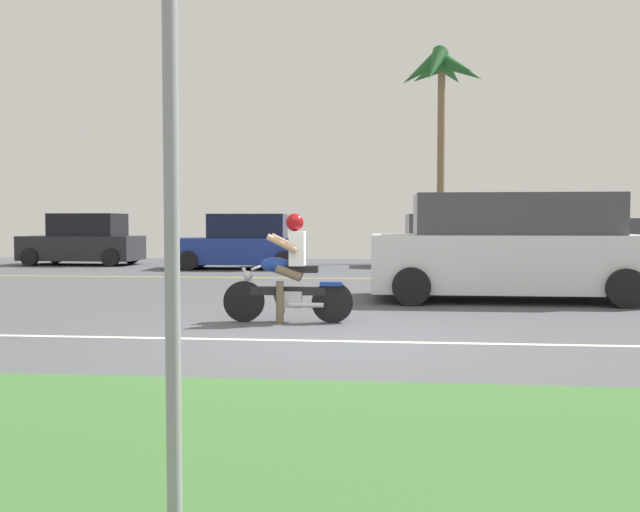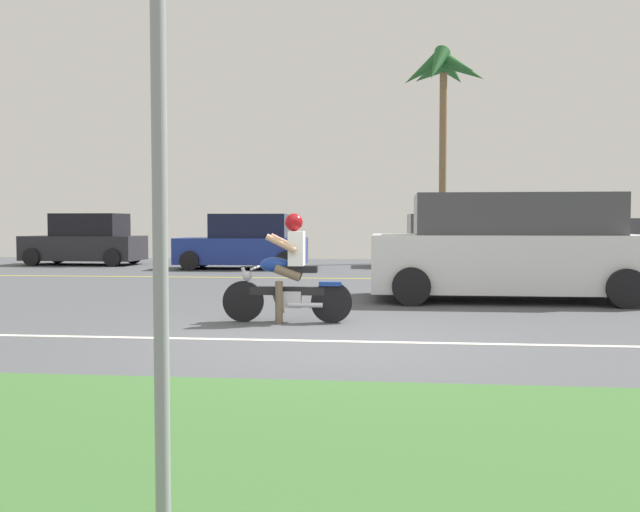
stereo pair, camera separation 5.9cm
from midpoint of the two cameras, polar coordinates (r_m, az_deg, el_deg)
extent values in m
cube|color=#4C4F54|center=(10.94, 2.11, -4.53)|extent=(56.00, 30.00, 0.04)
cube|color=#3D6B33|center=(4.03, -5.08, -16.69)|extent=(56.00, 3.80, 0.06)
cube|color=silver|center=(8.00, 0.65, -7.06)|extent=(50.40, 0.12, 0.01)
cube|color=yellow|center=(16.86, 3.49, -1.87)|extent=(50.40, 0.12, 0.01)
cylinder|color=black|center=(9.58, -6.21, -3.76)|extent=(0.57, 0.10, 0.57)
cylinder|color=black|center=(9.42, 1.15, -3.86)|extent=(0.57, 0.10, 0.57)
cylinder|color=#B7BAC1|center=(9.54, -5.66, -2.38)|extent=(0.26, 0.05, 0.49)
cube|color=black|center=(9.46, -2.56, -2.91)|extent=(1.03, 0.11, 0.11)
cube|color=#B7BAC1|center=(9.47, -2.28, -3.59)|extent=(0.31, 0.19, 0.23)
ellipsoid|color=navy|center=(9.46, -3.59, -0.73)|extent=(0.42, 0.23, 0.21)
cube|color=black|center=(9.42, -1.43, -1.09)|extent=(0.46, 0.22, 0.09)
cube|color=navy|center=(9.40, 1.04, -2.31)|extent=(0.31, 0.16, 0.06)
cylinder|color=#B7BAC1|center=(9.50, -5.22, -0.98)|extent=(0.05, 0.59, 0.03)
sphere|color=#B7BAC1|center=(9.53, -5.89, -1.65)|extent=(0.13, 0.13, 0.13)
cylinder|color=#B7BAC1|center=(9.34, -1.04, -4.09)|extent=(0.47, 0.08, 0.07)
cube|color=white|center=(9.41, -1.77, 0.63)|extent=(0.21, 0.31, 0.47)
sphere|color=maroon|center=(9.40, -2.00, 2.82)|extent=(0.25, 0.25, 0.25)
cylinder|color=brown|center=(9.53, -2.38, -1.33)|extent=(0.38, 0.13, 0.24)
cylinder|color=brown|center=(9.35, -2.53, -1.41)|extent=(0.38, 0.13, 0.24)
cylinder|color=brown|center=(9.36, -3.24, -3.87)|extent=(0.11, 0.11, 0.58)
cylinder|color=brown|center=(9.61, -3.26, -3.90)|extent=(0.19, 0.11, 0.32)
cylinder|color=tan|center=(9.62, -2.76, 1.10)|extent=(0.43, 0.09, 0.27)
cylinder|color=tan|center=(9.24, -3.07, 1.03)|extent=(0.43, 0.09, 0.27)
cube|color=silver|center=(12.60, 15.37, -0.52)|extent=(4.75, 2.04, 0.99)
cube|color=#414147|center=(12.60, 15.85, 3.34)|extent=(3.42, 1.75, 0.71)
cylinder|color=black|center=(13.99, 21.58, -1.73)|extent=(0.64, 0.22, 0.64)
cylinder|color=black|center=(13.47, 7.45, -1.72)|extent=(0.64, 0.22, 0.64)
cylinder|color=black|center=(12.05, 24.19, -2.47)|extent=(0.64, 0.22, 0.64)
cylinder|color=black|center=(11.45, 7.73, -2.52)|extent=(0.64, 0.22, 0.64)
cube|color=#232328|center=(23.67, -18.94, 0.64)|extent=(3.79, 1.74, 0.79)
cube|color=black|center=(23.56, -18.48, 2.48)|extent=(2.21, 1.46, 0.73)
cylinder|color=black|center=(23.85, -15.16, 0.06)|extent=(0.57, 0.20, 0.56)
cylinder|color=black|center=(25.03, -20.85, 0.10)|extent=(0.57, 0.20, 0.56)
cylinder|color=black|center=(22.37, -16.78, -0.13)|extent=(0.57, 0.20, 0.56)
cylinder|color=black|center=(23.62, -22.74, -0.08)|extent=(0.57, 0.20, 0.56)
cube|color=navy|center=(20.56, -6.41, 0.44)|extent=(3.91, 1.84, 0.77)
cube|color=black|center=(20.50, -5.79, 2.50)|extent=(2.29, 1.53, 0.71)
cylinder|color=black|center=(21.21, -2.36, -0.17)|extent=(0.57, 0.21, 0.56)
cylinder|color=black|center=(21.64, -9.65, -0.15)|extent=(0.57, 0.21, 0.56)
cylinder|color=black|center=(19.57, -2.82, -0.42)|extent=(0.57, 0.21, 0.56)
cylinder|color=black|center=(20.04, -10.69, -0.39)|extent=(0.57, 0.21, 0.56)
cube|color=silver|center=(21.74, 9.71, 0.55)|extent=(3.83, 2.02, 0.77)
cube|color=#414147|center=(21.75, 10.31, 2.50)|extent=(2.25, 1.68, 0.71)
cylinder|color=black|center=(22.85, 12.78, -0.02)|extent=(0.57, 0.21, 0.56)
cylinder|color=black|center=(22.54, 6.03, -0.01)|extent=(0.57, 0.21, 0.56)
cylinder|color=black|center=(21.06, 13.63, -0.27)|extent=(0.57, 0.21, 0.56)
cylinder|color=black|center=(20.73, 6.31, -0.25)|extent=(0.57, 0.21, 0.56)
cube|color=silver|center=(22.61, 24.86, 0.33)|extent=(4.34, 1.75, 0.70)
cube|color=#414147|center=(22.51, 24.27, 2.05)|extent=(2.53, 1.48, 0.65)
cylinder|color=black|center=(21.40, 21.55, -0.34)|extent=(0.56, 0.19, 0.56)
cylinder|color=black|center=(23.00, 20.55, -0.11)|extent=(0.56, 0.19, 0.56)
cylinder|color=brown|center=(24.28, 10.23, 7.54)|extent=(0.25, 0.25, 6.81)
sphere|color=#235B28|center=(24.80, 10.30, 15.41)|extent=(0.66, 0.66, 0.66)
cone|color=#235B28|center=(24.91, 11.91, 14.93)|extent=(1.69, 0.76, 1.16)
cone|color=#235B28|center=(25.38, 11.00, 14.71)|extent=(1.30, 1.70, 0.98)
cone|color=#235B28|center=(25.26, 9.17, 14.78)|extent=(1.46, 1.61, 0.90)
cone|color=#235B28|center=(24.77, 8.63, 15.02)|extent=(1.62, 0.67, 1.34)
cone|color=#235B28|center=(24.12, 9.74, 15.35)|extent=(1.10, 1.59, 1.47)
cone|color=#235B28|center=(24.29, 11.49, 15.25)|extent=(1.48, 1.60, 1.15)
cylinder|color=gray|center=(2.74, -12.48, -1.35)|extent=(0.06, 0.06, 2.36)
camera|label=1|loc=(0.03, -89.85, 0.01)|focal=38.55mm
camera|label=2|loc=(0.03, 90.15, -0.01)|focal=38.55mm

